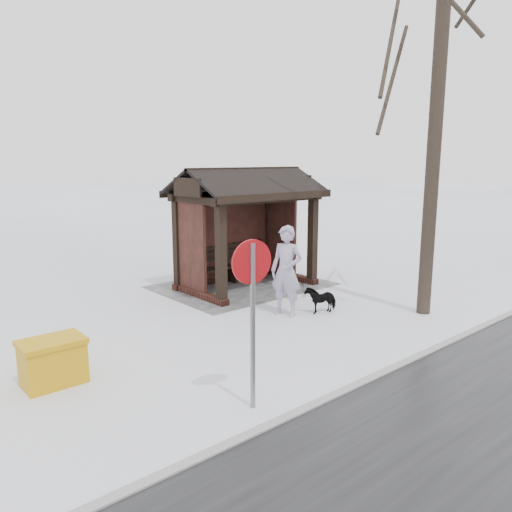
{
  "coord_description": "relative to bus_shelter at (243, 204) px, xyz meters",
  "views": [
    {
      "loc": [
        8.07,
        9.71,
        3.3
      ],
      "look_at": [
        0.38,
        0.8,
        1.0
      ],
      "focal_mm": 35.0,
      "sensor_mm": 36.0,
      "label": 1
    }
  ],
  "objects": [
    {
      "name": "ground",
      "position": [
        0.0,
        0.16,
        -2.17
      ],
      "size": [
        120.0,
        120.0,
        0.0
      ],
      "primitive_type": "plane",
      "color": "white",
      "rests_on": "ground"
    },
    {
      "name": "kerb",
      "position": [
        0.0,
        5.66,
        -2.16
      ],
      "size": [
        120.0,
        0.15,
        0.06
      ],
      "primitive_type": "cube",
      "color": "gray",
      "rests_on": "ground"
    },
    {
      "name": "trampled_patch",
      "position": [
        0.0,
        -0.04,
        -2.16
      ],
      "size": [
        4.2,
        3.2,
        0.02
      ],
      "primitive_type": "cube",
      "color": "gray",
      "rests_on": "ground"
    },
    {
      "name": "pedestrian",
      "position": [
        0.87,
        2.51,
        -1.2
      ],
      "size": [
        0.68,
        0.82,
        1.93
      ],
      "primitive_type": "imported",
      "rotation": [
        0.0,
        0.0,
        1.93
      ],
      "color": "#A197B2",
      "rests_on": "ground"
    },
    {
      "name": "bus_shelter",
      "position": [
        0.0,
        0.0,
        0.0
      ],
      "size": [
        3.6,
        2.4,
        3.09
      ],
      "color": "#391B15",
      "rests_on": "ground"
    },
    {
      "name": "dog",
      "position": [
        0.14,
        2.85,
        -1.88
      ],
      "size": [
        0.74,
        0.49,
        0.58
      ],
      "primitive_type": "imported",
      "rotation": [
        0.0,
        0.0,
        1.3
      ],
      "color": "black",
      "rests_on": "ground"
    },
    {
      "name": "tree_near",
      "position": [
        -1.5,
        4.36,
        3.99
      ],
      "size": [
        3.42,
        3.42,
        9.03
      ],
      "color": "black",
      "rests_on": "ground"
    },
    {
      "name": "grit_bin",
      "position": [
        5.82,
        2.66,
        -1.81
      ],
      "size": [
        0.91,
        0.63,
        0.69
      ],
      "rotation": [
        0.0,
        0.0,
        -0.01
      ],
      "color": "#C18A0B",
      "rests_on": "ground"
    },
    {
      "name": "road_sign",
      "position": [
        4.04,
        5.12,
        -0.51
      ],
      "size": [
        0.58,
        0.12,
        2.29
      ],
      "rotation": [
        0.0,
        0.0,
        -0.15
      ],
      "color": "slate",
      "rests_on": "ground"
    }
  ]
}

